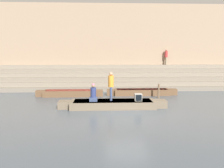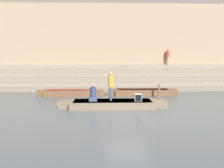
{
  "view_description": "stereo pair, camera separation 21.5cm",
  "coord_description": "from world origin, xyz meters",
  "px_view_note": "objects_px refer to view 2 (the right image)",
  "views": [
    {
      "loc": [
        -1.43,
        -12.45,
        3.46
      ],
      "look_at": [
        -0.78,
        2.37,
        1.37
      ],
      "focal_mm": 35.0,
      "sensor_mm": 36.0,
      "label": 1
    },
    {
      "loc": [
        -1.22,
        -12.46,
        3.46
      ],
      "look_at": [
        -0.78,
        2.37,
        1.37
      ],
      "focal_mm": 35.0,
      "sensor_mm": 36.0,
      "label": 2
    }
  ],
  "objects_px": {
    "person_rowing": "(93,94)",
    "tv_set": "(138,97)",
    "moored_boat_shore": "(70,93)",
    "rowboat_main": "(113,104)",
    "person_standing": "(111,84)",
    "person_on_steps": "(168,56)",
    "mooring_post": "(159,91)",
    "moored_boat_distant": "(142,92)"
  },
  "relations": [
    {
      "from": "person_on_steps",
      "to": "tv_set",
      "type": "bearing_deg",
      "value": 169.21
    },
    {
      "from": "person_rowing",
      "to": "tv_set",
      "type": "relative_size",
      "value": 2.47
    },
    {
      "from": "mooring_post",
      "to": "person_on_steps",
      "type": "height_order",
      "value": "person_on_steps"
    },
    {
      "from": "moored_boat_distant",
      "to": "mooring_post",
      "type": "height_order",
      "value": "mooring_post"
    },
    {
      "from": "rowboat_main",
      "to": "tv_set",
      "type": "distance_m",
      "value": 1.67
    },
    {
      "from": "moored_boat_shore",
      "to": "mooring_post",
      "type": "height_order",
      "value": "mooring_post"
    },
    {
      "from": "person_standing",
      "to": "mooring_post",
      "type": "xyz_separation_m",
      "value": [
        3.83,
        2.81,
        -0.96
      ]
    },
    {
      "from": "person_rowing",
      "to": "tv_set",
      "type": "height_order",
      "value": "person_rowing"
    },
    {
      "from": "rowboat_main",
      "to": "person_standing",
      "type": "relative_size",
      "value": 3.8
    },
    {
      "from": "person_standing",
      "to": "moored_boat_shore",
      "type": "distance_m",
      "value": 5.16
    },
    {
      "from": "mooring_post",
      "to": "person_on_steps",
      "type": "distance_m",
      "value": 8.07
    },
    {
      "from": "tv_set",
      "to": "moored_boat_shore",
      "type": "distance_m",
      "value": 6.42
    },
    {
      "from": "person_standing",
      "to": "moored_boat_shore",
      "type": "height_order",
      "value": "person_standing"
    },
    {
      "from": "person_standing",
      "to": "person_rowing",
      "type": "xyz_separation_m",
      "value": [
        -1.12,
        -0.24,
        -0.59
      ]
    },
    {
      "from": "person_standing",
      "to": "moored_boat_shore",
      "type": "xyz_separation_m",
      "value": [
        -3.2,
        3.85,
        -1.25
      ]
    },
    {
      "from": "person_rowing",
      "to": "moored_boat_distant",
      "type": "height_order",
      "value": "person_rowing"
    },
    {
      "from": "tv_set",
      "to": "person_on_steps",
      "type": "bearing_deg",
      "value": 62.0
    },
    {
      "from": "person_standing",
      "to": "rowboat_main",
      "type": "bearing_deg",
      "value": -33.68
    },
    {
      "from": "tv_set",
      "to": "person_rowing",
      "type": "bearing_deg",
      "value": 176.65
    },
    {
      "from": "person_standing",
      "to": "moored_boat_shore",
      "type": "relative_size",
      "value": 0.34
    },
    {
      "from": "person_standing",
      "to": "person_rowing",
      "type": "relative_size",
      "value": 1.59
    },
    {
      "from": "person_on_steps",
      "to": "mooring_post",
      "type": "bearing_deg",
      "value": 174.0
    },
    {
      "from": "moored_boat_distant",
      "to": "moored_boat_shore",
      "type": "bearing_deg",
      "value": 178.3
    },
    {
      "from": "rowboat_main",
      "to": "person_standing",
      "type": "xyz_separation_m",
      "value": [
        -0.11,
        0.11,
        1.26
      ]
    },
    {
      "from": "person_rowing",
      "to": "mooring_post",
      "type": "relative_size",
      "value": 1.03
    },
    {
      "from": "person_standing",
      "to": "moored_boat_distant",
      "type": "xyz_separation_m",
      "value": [
        2.75,
        4.1,
        -1.25
      ]
    },
    {
      "from": "person_on_steps",
      "to": "person_standing",
      "type": "bearing_deg",
      "value": 161.15
    },
    {
      "from": "person_rowing",
      "to": "moored_boat_shore",
      "type": "height_order",
      "value": "person_rowing"
    },
    {
      "from": "tv_set",
      "to": "moored_boat_distant",
      "type": "distance_m",
      "value": 4.49
    },
    {
      "from": "person_on_steps",
      "to": "moored_boat_shore",
      "type": "bearing_deg",
      "value": 136.4
    },
    {
      "from": "rowboat_main",
      "to": "moored_boat_shore",
      "type": "xyz_separation_m",
      "value": [
        -3.32,
        3.96,
        0.01
      ]
    },
    {
      "from": "tv_set",
      "to": "person_on_steps",
      "type": "height_order",
      "value": "person_on_steps"
    },
    {
      "from": "person_standing",
      "to": "moored_boat_distant",
      "type": "distance_m",
      "value": 5.1
    },
    {
      "from": "mooring_post",
      "to": "moored_boat_distant",
      "type": "bearing_deg",
      "value": 129.75
    },
    {
      "from": "person_rowing",
      "to": "person_on_steps",
      "type": "xyz_separation_m",
      "value": [
        7.54,
        10.22,
        2.27
      ]
    },
    {
      "from": "moored_boat_distant",
      "to": "mooring_post",
      "type": "distance_m",
      "value": 1.71
    },
    {
      "from": "tv_set",
      "to": "moored_boat_distant",
      "type": "bearing_deg",
      "value": 73.37
    },
    {
      "from": "tv_set",
      "to": "person_standing",
      "type": "bearing_deg",
      "value": 168.52
    },
    {
      "from": "person_rowing",
      "to": "moored_boat_shore",
      "type": "xyz_separation_m",
      "value": [
        -2.08,
        4.1,
        -0.66
      ]
    },
    {
      "from": "person_rowing",
      "to": "rowboat_main",
      "type": "bearing_deg",
      "value": 14.3
    },
    {
      "from": "person_rowing",
      "to": "person_standing",
      "type": "bearing_deg",
      "value": 20.48
    },
    {
      "from": "person_standing",
      "to": "mooring_post",
      "type": "height_order",
      "value": "person_standing"
    }
  ]
}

